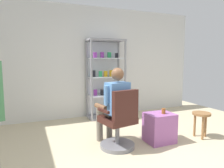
% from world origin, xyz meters
% --- Properties ---
extents(back_wall, '(6.00, 0.10, 2.70)m').
position_xyz_m(back_wall, '(0.00, 3.00, 1.35)').
color(back_wall, silver).
rests_on(back_wall, ground).
extents(display_cabinet_main, '(0.90, 0.45, 1.90)m').
position_xyz_m(display_cabinet_main, '(0.40, 2.76, 0.96)').
color(display_cabinet_main, gray).
rests_on(display_cabinet_main, ground).
extents(office_chair, '(0.61, 0.57, 0.96)m').
position_xyz_m(office_chair, '(-0.05, 0.92, 0.39)').
color(office_chair, slate).
rests_on(office_chair, ground).
extents(seated_shopkeeper, '(0.54, 0.61, 1.29)m').
position_xyz_m(seated_shopkeeper, '(-0.08, 1.08, 0.71)').
color(seated_shopkeeper, slate).
rests_on(seated_shopkeeper, ground).
extents(storage_crate, '(0.47, 0.39, 0.50)m').
position_xyz_m(storage_crate, '(0.70, 0.90, 0.25)').
color(storage_crate, '#9E599E').
rests_on(storage_crate, ground).
extents(tea_glass, '(0.07, 0.07, 0.09)m').
position_xyz_m(tea_glass, '(0.74, 0.86, 0.55)').
color(tea_glass, brown).
rests_on(tea_glass, storage_crate).
extents(wooden_stool, '(0.32, 0.32, 0.46)m').
position_xyz_m(wooden_stool, '(1.51, 0.77, 0.37)').
color(wooden_stool, olive).
rests_on(wooden_stool, ground).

